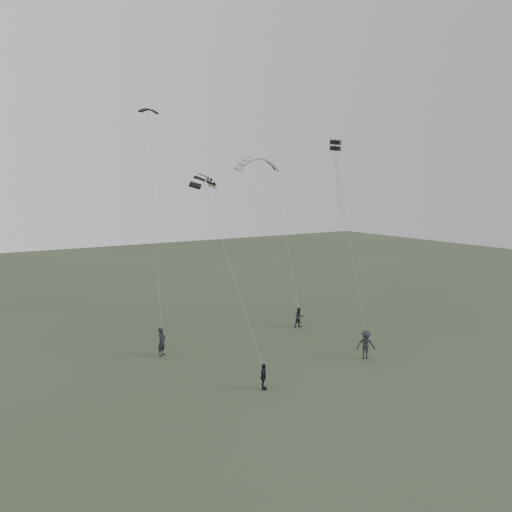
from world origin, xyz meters
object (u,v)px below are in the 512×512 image
kite_pale_large (258,158)px  kite_box (335,145)px  flyer_far (366,345)px  kite_dark_small (149,109)px  flyer_left (162,342)px  kite_striped (204,177)px  flyer_center (264,377)px  flyer_right (299,317)px

kite_pale_large → kite_box: 10.41m
flyer_far → kite_dark_small: size_ratio=1.33×
kite_pale_large → kite_dark_small: bearing=-157.9°
flyer_left → kite_striped: size_ratio=0.70×
flyer_far → flyer_center: bearing=-146.3°
flyer_right → kite_striped: 15.53m
flyer_far → flyer_left: bearing=174.9°
flyer_right → flyer_center: (-9.37, -8.97, -0.07)m
flyer_left → kite_box: (13.29, -2.19, 13.54)m
kite_pale_large → kite_striped: 15.76m
flyer_center → kite_box: size_ratio=2.04×
flyer_far → kite_dark_small: kite_dark_small is taller
kite_striped → flyer_center: bearing=-120.2°
flyer_right → flyer_left: bearing=-168.2°
kite_box → kite_dark_small: bearing=112.5°
flyer_left → kite_dark_small: bearing=37.3°
kite_dark_small → flyer_right: bearing=-32.2°
flyer_right → flyer_far: bearing=-85.9°
flyer_center → kite_striped: kite_striped is taller
flyer_right → flyer_far: 8.44m
flyer_right → kite_box: kite_box is taller
flyer_left → flyer_far: bearing=-72.7°
flyer_left → kite_striped: (1.97, -2.84, 11.12)m
flyer_far → kite_dark_small: bearing=159.7°
flyer_left → kite_box: size_ratio=2.66×
kite_pale_large → kite_box: bearing=-84.7°
flyer_right → flyer_center: 12.97m
flyer_far → kite_striped: 15.39m
kite_box → flyer_center: bearing=171.5°
flyer_right → flyer_center: bearing=-126.7°
kite_pale_large → flyer_left: bearing=-144.0°
kite_dark_small → kite_pale_large: (11.87, 3.93, -2.89)m
flyer_left → kite_pale_large: bearing=-5.4°
flyer_center → kite_pale_large: 23.72m
flyer_left → kite_pale_large: (13.02, 8.21, 13.12)m
kite_dark_small → kite_pale_large: bearing=5.3°
kite_striped → kite_box: kite_box is taller
flyer_right → kite_pale_large: size_ratio=0.38×
kite_dark_small → kite_box: size_ratio=2.01×
kite_pale_large → kite_striped: size_ratio=1.56×
flyer_far → kite_pale_large: bearing=113.9°
flyer_center → kite_box: kite_box is taller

